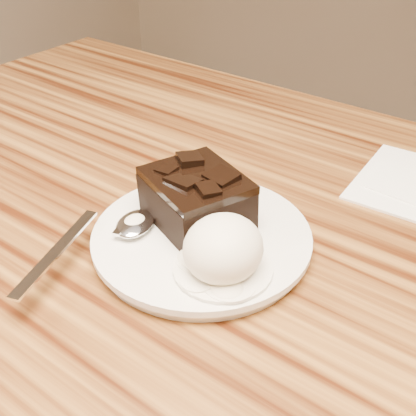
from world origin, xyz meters
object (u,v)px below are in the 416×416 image
Objects in this scene: spoon at (135,225)px; brownie at (196,201)px; plate at (202,240)px; ice_cream_scoop at (223,248)px.

brownie is at bearing 34.96° from spoon.
ice_cream_scoop is at bearing -33.89° from plate.
ice_cream_scoop is at bearing -35.62° from brownie.
ice_cream_scoop is (0.06, -0.05, 0.00)m from brownie.
brownie reaches higher than spoon.
ice_cream_scoop is (0.05, -0.03, 0.03)m from plate.
plate is 0.04m from brownie.
spoon reaches higher than plate.
plate is 1.10× the size of spoon.
spoon is (-0.10, -0.00, -0.02)m from ice_cream_scoop.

